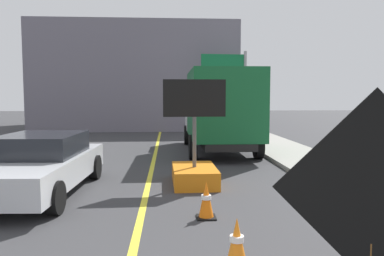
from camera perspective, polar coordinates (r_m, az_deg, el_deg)
name	(u,v)px	position (r m, az deg, el deg)	size (l,w,h in m)	color
lane_center_stripe	(142,211)	(7.65, -7.60, -12.42)	(0.14, 36.00, 0.01)	yellow
roadwork_sign	(372,193)	(3.45, 25.74, -8.91)	(1.62, 0.23, 2.33)	#593819
arrow_board_trailer	(194,166)	(9.73, 0.37, -5.77)	(1.60, 1.82, 2.70)	orange
box_truck	(219,109)	(15.37, 4.18, 2.94)	(2.70, 6.77, 3.25)	black
pickup_car	(40,164)	(9.48, -22.14, -5.07)	(2.23, 4.85, 1.38)	silver
highway_guide_sign	(232,77)	(22.89, 6.17, 7.65)	(2.79, 0.30, 5.00)	gray
far_building_block	(140,79)	(29.20, -7.97, 7.36)	(13.68, 9.94, 7.21)	slate
traffic_cone_near_sign	(237,242)	(5.26, 6.82, -16.89)	(0.36, 0.36, 0.66)	black
traffic_cone_mid_lane	(206,200)	(7.10, 2.17, -10.89)	(0.36, 0.36, 0.70)	black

